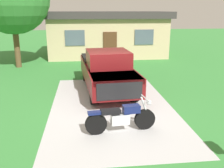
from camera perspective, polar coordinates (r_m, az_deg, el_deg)
name	(u,v)px	position (r m, az deg, el deg)	size (l,w,h in m)	color
ground_plane	(111,106)	(9.99, -0.14, -4.96)	(80.00, 80.00, 0.00)	#378139
driveway_pad	(111,106)	(9.98, -0.14, -4.95)	(4.64, 8.05, 0.01)	#B5B5B5
motorcycle	(121,117)	(7.81, 2.15, -7.50)	(2.21, 0.70, 1.09)	black
pickup_truck	(106,70)	(11.83, -1.25, 3.27)	(2.42, 5.76, 1.90)	black
neighbor_house	(107,33)	(21.13, -1.18, 11.35)	(9.60, 5.60, 3.50)	tan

